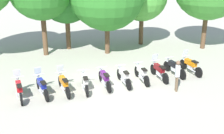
# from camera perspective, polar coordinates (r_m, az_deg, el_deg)

# --- Properties ---
(ground_plane) EXTENTS (80.00, 80.00, 0.00)m
(ground_plane) POSITION_cam_1_polar(r_m,az_deg,el_deg) (16.67, 0.37, -3.49)
(ground_plane) COLOR #ADA899
(motorcycle_0) EXTENTS (0.63, 2.18, 1.37)m
(motorcycle_0) POSITION_cam_1_polar(r_m,az_deg,el_deg) (15.65, -17.69, -4.13)
(motorcycle_0) COLOR black
(motorcycle_0) RESTS_ON ground_plane
(motorcycle_1) EXTENTS (0.79, 2.14, 1.37)m
(motorcycle_1) POSITION_cam_1_polar(r_m,az_deg,el_deg) (15.69, -13.56, -3.64)
(motorcycle_1) COLOR black
(motorcycle_1) RESTS_ON ground_plane
(motorcycle_2) EXTENTS (0.68, 2.17, 1.37)m
(motorcycle_2) POSITION_cam_1_polar(r_m,az_deg,el_deg) (15.75, -9.43, -3.22)
(motorcycle_2) COLOR black
(motorcycle_2) RESTS_ON ground_plane
(motorcycle_3) EXTENTS (0.62, 2.19, 0.99)m
(motorcycle_3) POSITION_cam_1_polar(r_m,az_deg,el_deg) (15.88, -5.34, -2.86)
(motorcycle_3) COLOR black
(motorcycle_3) RESTS_ON ground_plane
(motorcycle_4) EXTENTS (0.62, 2.19, 0.99)m
(motorcycle_4) POSITION_cam_1_polar(r_m,az_deg,el_deg) (16.23, -1.48, -2.25)
(motorcycle_4) COLOR black
(motorcycle_4) RESTS_ON ground_plane
(motorcycle_5) EXTENTS (0.62, 2.19, 0.99)m
(motorcycle_5) POSITION_cam_1_polar(r_m,az_deg,el_deg) (16.56, 2.30, -1.77)
(motorcycle_5) COLOR black
(motorcycle_5) RESTS_ON ground_plane
(motorcycle_6) EXTENTS (0.62, 2.19, 0.99)m
(motorcycle_6) POSITION_cam_1_polar(r_m,az_deg,el_deg) (17.05, 5.80, -1.19)
(motorcycle_6) COLOR black
(motorcycle_6) RESTS_ON ground_plane
(motorcycle_7) EXTENTS (0.62, 2.19, 1.37)m
(motorcycle_7) POSITION_cam_1_polar(r_m,az_deg,el_deg) (17.54, 9.17, -0.67)
(motorcycle_7) COLOR black
(motorcycle_7) RESTS_ON ground_plane
(motorcycle_8) EXTENTS (0.72, 2.16, 0.99)m
(motorcycle_8) POSITION_cam_1_polar(r_m,az_deg,el_deg) (18.27, 12.08, -0.04)
(motorcycle_8) COLOR black
(motorcycle_8) RESTS_ON ground_plane
(motorcycle_9) EXTENTS (0.66, 2.17, 1.37)m
(motorcycle_9) POSITION_cam_1_polar(r_m,az_deg,el_deg) (18.83, 15.09, 0.37)
(motorcycle_9) COLOR black
(motorcycle_9) RESTS_ON ground_plane
(person_0) EXTENTS (0.26, 0.41, 1.74)m
(person_0) POSITION_cam_1_polar(r_m,az_deg,el_deg) (15.90, 12.67, -1.22)
(person_0) COLOR brown
(person_0) RESTS_ON ground_plane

